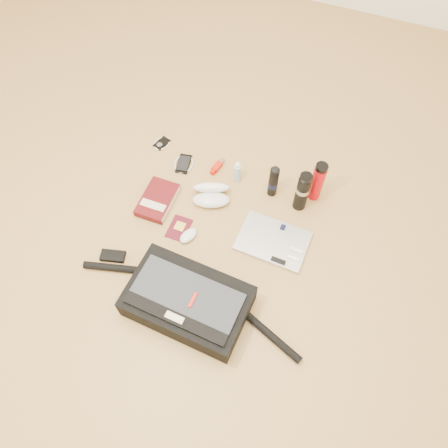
% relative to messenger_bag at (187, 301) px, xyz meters
% --- Properties ---
extents(ground, '(4.00, 4.00, 0.00)m').
position_rel_messenger_bag_xyz_m(ground, '(-0.03, 0.27, -0.06)').
color(ground, '#AC8347').
rests_on(ground, ground).
extents(messenger_bag, '(1.02, 0.33, 0.14)m').
position_rel_messenger_bag_xyz_m(messenger_bag, '(0.00, 0.00, 0.00)').
color(messenger_bag, black).
rests_on(messenger_bag, ground).
extents(laptop, '(0.32, 0.23, 0.03)m').
position_rel_messenger_bag_xyz_m(laptop, '(0.24, 0.42, -0.05)').
color(laptop, '#B7B7B9').
rests_on(laptop, ground).
extents(book, '(0.15, 0.22, 0.04)m').
position_rel_messenger_bag_xyz_m(book, '(-0.35, 0.43, -0.04)').
color(book, '#4C0C0E').
rests_on(book, ground).
extents(passport, '(0.09, 0.13, 0.01)m').
position_rel_messenger_bag_xyz_m(passport, '(-0.19, 0.33, -0.06)').
color(passport, '#490C17').
rests_on(passport, ground).
extents(mouse, '(0.08, 0.11, 0.03)m').
position_rel_messenger_bag_xyz_m(mouse, '(-0.13, 0.30, -0.05)').
color(mouse, silver).
rests_on(mouse, ground).
extents(sunglasses_case, '(0.22, 0.20, 0.10)m').
position_rel_messenger_bag_xyz_m(sunglasses_case, '(-0.12, 0.54, -0.03)').
color(sunglasses_case, silver).
rests_on(sunglasses_case, ground).
extents(ipod, '(0.09, 0.10, 0.01)m').
position_rel_messenger_bag_xyz_m(ipod, '(-0.49, 0.77, -0.06)').
color(ipod, black).
rests_on(ipod, ground).
extents(phone, '(0.11, 0.13, 0.01)m').
position_rel_messenger_bag_xyz_m(phone, '(-0.33, 0.68, -0.06)').
color(phone, black).
rests_on(phone, ground).
extents(inhaler, '(0.04, 0.11, 0.03)m').
position_rel_messenger_bag_xyz_m(inhaler, '(-0.16, 0.72, -0.05)').
color(inhaler, red).
rests_on(inhaler, ground).
extents(spray_bottle, '(0.03, 0.03, 0.13)m').
position_rel_messenger_bag_xyz_m(spray_bottle, '(-0.04, 0.69, -0.01)').
color(spray_bottle, '#9AB6CB').
rests_on(spray_bottle, ground).
extents(aerosol_can, '(0.05, 0.05, 0.19)m').
position_rel_messenger_bag_xyz_m(aerosol_can, '(0.15, 0.68, 0.03)').
color(aerosol_can, black).
rests_on(aerosol_can, ground).
extents(thermos_black, '(0.07, 0.07, 0.24)m').
position_rel_messenger_bag_xyz_m(thermos_black, '(0.29, 0.66, 0.06)').
color(thermos_black, black).
rests_on(thermos_black, ground).
extents(thermos_red, '(0.07, 0.07, 0.23)m').
position_rel_messenger_bag_xyz_m(thermos_red, '(0.34, 0.74, 0.05)').
color(thermos_red, red).
rests_on(thermos_red, ground).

